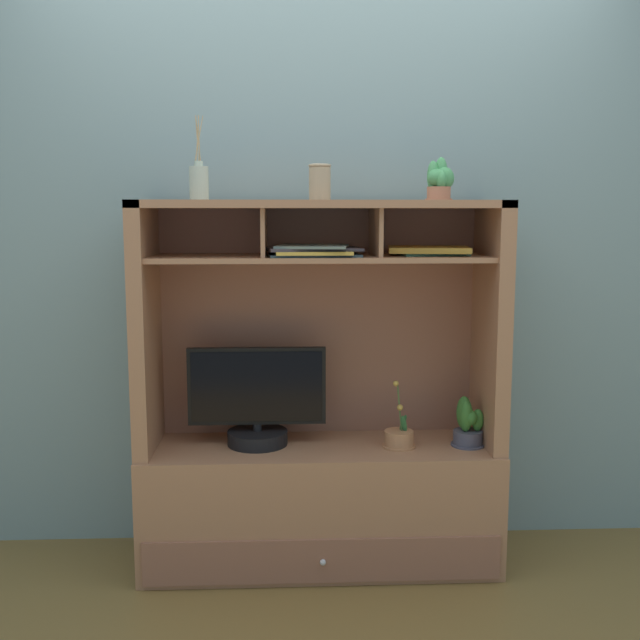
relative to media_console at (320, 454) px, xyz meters
The scene contains 11 objects.
floor_plane 0.46m from the media_console, 90.00° to the right, with size 6.00×6.00×0.02m, color brown.
back_wall 0.98m from the media_console, 90.00° to the left, with size 6.00×0.02×2.80m, color gray.
media_console is the anchor object (origin of this frame).
tv_monitor 0.33m from the media_console, behind, with size 0.55×0.24×0.40m.
potted_orchid 0.33m from the media_console, ahead, with size 0.13×0.13×0.27m.
potted_fern 0.61m from the media_console, ahead, with size 0.14×0.14×0.20m.
magazine_stack_left 0.83m from the media_console, 114.35° to the right, with size 0.38×0.31×0.04m.
magazine_stack_centre 0.93m from the media_console, ahead, with size 0.34×0.29×0.03m.
diffuser_bottle 1.18m from the media_console, behind, with size 0.07×0.07×0.32m.
potted_succulent 1.19m from the media_console, ahead, with size 0.11×0.11×0.17m.
ceramic_vase 1.09m from the media_console, 90.00° to the left, with size 0.09×0.09×0.14m.
Camera 1 is at (-0.13, -2.93, 1.43)m, focal length 42.01 mm.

